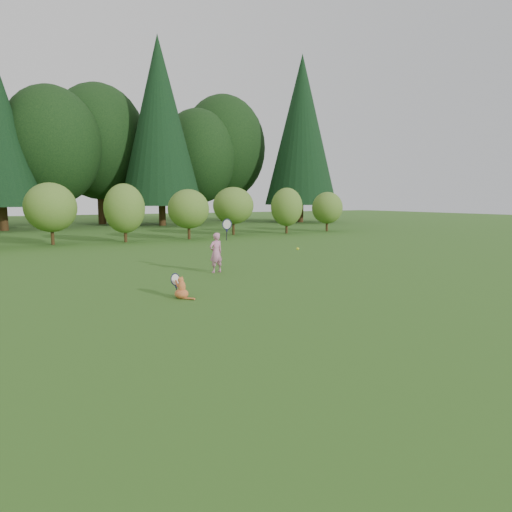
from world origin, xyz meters
TOP-DOWN VIEW (x-y plane):
  - ground at (0.00, 0.00)m, footprint 100.00×100.00m
  - shrub_row at (0.00, 13.00)m, footprint 28.00×3.00m
  - woodland_backdrop at (0.00, 23.00)m, footprint 48.00×10.00m
  - child at (0.18, 2.94)m, footprint 0.64×0.44m
  - cat at (-1.67, 0.53)m, footprint 0.37×0.60m
  - tennis_ball at (0.79, 0.01)m, footprint 0.06×0.06m

SIDE VIEW (x-z plane):
  - ground at x=0.00m, z-range 0.00..0.00m
  - cat at x=-1.67m, z-range -0.08..0.53m
  - child at x=0.18m, z-range -0.24..1.37m
  - tennis_ball at x=0.79m, z-range 0.88..0.94m
  - shrub_row at x=0.00m, z-range 0.00..2.80m
  - woodland_backdrop at x=0.00m, z-range 0.00..15.00m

